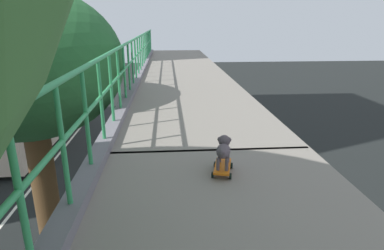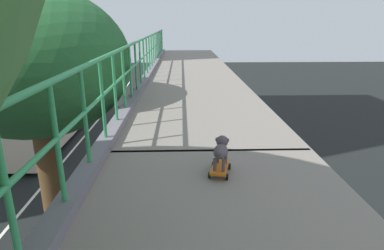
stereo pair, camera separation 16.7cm
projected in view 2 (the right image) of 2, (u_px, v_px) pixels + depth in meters
The scene contains 5 objects.
green_railing at pixel (44, 213), 2.33m from camera, with size 0.20×31.35×1.15m.
city_bus at pixel (48, 112), 20.53m from camera, with size 2.74×10.54×3.51m.
roadside_tree_mid at pixel (36, 70), 6.54m from camera, with size 3.84×3.84×8.22m.
toy_skateboard at pixel (220, 168), 3.46m from camera, with size 0.28×0.43×0.09m.
small_dog at pixel (221, 149), 3.41m from camera, with size 0.21×0.39×0.31m.
Camera 2 is at (0.75, -2.05, 7.52)m, focal length 30.17 mm.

